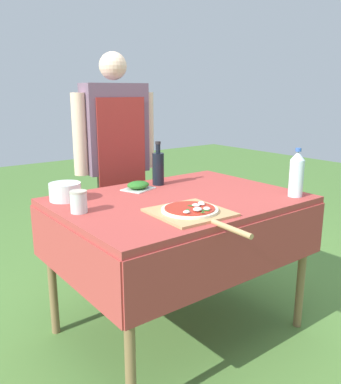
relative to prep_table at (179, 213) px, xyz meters
The scene contains 9 objects.
ground_plane 0.71m from the prep_table, ahead, with size 12.00×12.00×0.00m, color #517F38.
prep_table is the anchor object (origin of this frame).
person_cook 0.84m from the prep_table, 84.04° to the left, with size 0.60×0.23×1.61m.
pizza_on_peel 0.33m from the prep_table, 117.71° to the right, with size 0.35×0.58×0.05m.
oil_bottle 0.38m from the prep_table, 73.61° to the left, with size 0.07×0.07×0.27m.
water_bottle 0.67m from the prep_table, 35.02° to the right, with size 0.08×0.08×0.26m.
herb_container 0.32m from the prep_table, 103.90° to the left, with size 0.20×0.19×0.05m.
mixing_tub 0.62m from the prep_table, 147.15° to the left, with size 0.17×0.17×0.09m, color silver.
sauce_jar 0.57m from the prep_table, behind, with size 0.08×0.08×0.11m.
Camera 1 is at (-1.33, -1.65, 1.36)m, focal length 38.00 mm.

